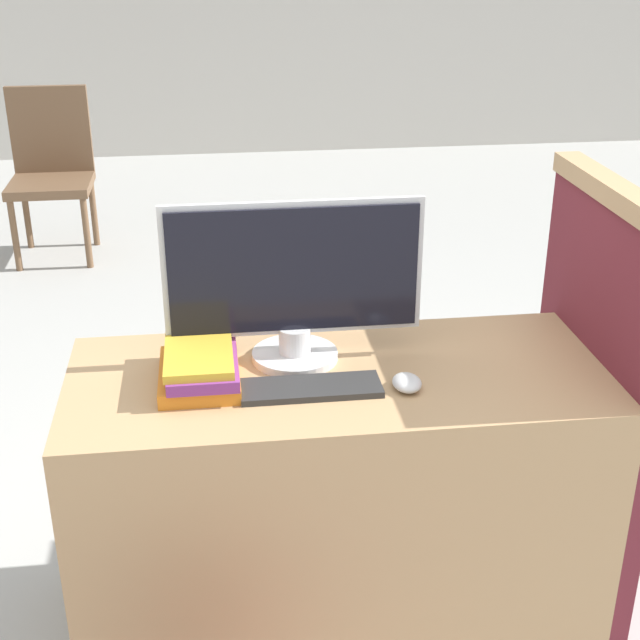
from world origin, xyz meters
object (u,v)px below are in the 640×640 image
object	(u,v)px
monitor	(294,282)
book_stack	(200,367)
mouse	(407,383)
far_chair	(51,166)
keyboard	(311,388)

from	to	relation	value
monitor	book_stack	bearing A→B (deg)	-157.81
mouse	far_chair	distance (m)	3.48
keyboard	monitor	bearing A→B (deg)	96.46
mouse	book_stack	bearing A→B (deg)	168.76
mouse	far_chair	world-z (taller)	far_chair
mouse	far_chair	size ratio (longest dim) A/B	0.10
monitor	mouse	world-z (taller)	monitor
mouse	monitor	bearing A→B (deg)	141.98
keyboard	book_stack	world-z (taller)	book_stack
monitor	keyboard	bearing A→B (deg)	-83.54
monitor	book_stack	size ratio (longest dim) A/B	2.28
book_stack	far_chair	xyz separation A→B (m)	(-0.82, 3.12, -0.28)
book_stack	mouse	bearing A→B (deg)	-11.24
keyboard	book_stack	xyz separation A→B (m)	(-0.26, 0.08, 0.03)
monitor	keyboard	world-z (taller)	monitor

